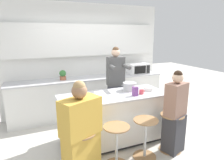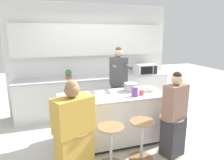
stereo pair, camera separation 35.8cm
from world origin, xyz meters
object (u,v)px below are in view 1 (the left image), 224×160
object	(u,v)px
bar_stool_rightmost	(171,130)
person_wrapped_blanket	(81,134)
kitchen_island	(114,118)
bar_stool_center_right	(145,136)
microwave	(138,69)
bar_stool_leftmost	(82,151)
bar_stool_center_left	(116,144)
coffee_cup_near	(141,92)
potted_plant	(63,75)
cooking_pot	(130,86)
person_seated_near	(175,116)
juice_carton	(135,91)
fruit_bowl	(148,89)
person_cooking	(116,88)

from	to	relation	value
bar_stool_rightmost	person_wrapped_blanket	xyz separation A→B (m)	(-1.58, -0.04, 0.28)
kitchen_island	bar_stool_center_right	size ratio (longest dim) A/B	2.96
microwave	bar_stool_leftmost	bearing A→B (deg)	-135.50
bar_stool_center_left	coffee_cup_near	xyz separation A→B (m)	(0.73, 0.52, 0.58)
bar_stool_rightmost	potted_plant	distance (m)	2.64
bar_stool_center_left	microwave	size ratio (longest dim) A/B	1.22
cooking_pot	coffee_cup_near	world-z (taller)	cooking_pot
cooking_pot	kitchen_island	bearing A→B (deg)	-161.71
bar_stool_center_right	microwave	xyz separation A→B (m)	(1.08, 2.08, 0.69)
person_wrapped_blanket	person_seated_near	world-z (taller)	person_seated_near
bar_stool_center_right	bar_stool_rightmost	xyz separation A→B (m)	(0.52, -0.00, 0.00)
cooking_pot	juice_carton	distance (m)	0.34
cooking_pot	fruit_bowl	world-z (taller)	cooking_pot
person_seated_near	fruit_bowl	bearing A→B (deg)	78.08
person_cooking	microwave	size ratio (longest dim) A/B	3.19
person_wrapped_blanket	juice_carton	bearing A→B (deg)	0.85
bar_stool_center_left	cooking_pot	xyz separation A→B (m)	(0.65, 0.81, 0.62)
person_seated_near	person_cooking	bearing A→B (deg)	91.83
person_seated_near	cooking_pot	world-z (taller)	person_seated_near
kitchen_island	cooking_pot	size ratio (longest dim) A/B	5.62
coffee_cup_near	bar_stool_rightmost	bearing A→B (deg)	-58.20
bar_stool_leftmost	bar_stool_center_right	xyz separation A→B (m)	(1.04, 0.00, 0.00)
person_wrapped_blanket	person_seated_near	size ratio (longest dim) A/B	0.99
kitchen_island	bar_stool_center_right	world-z (taller)	kitchen_island
kitchen_island	person_cooking	world-z (taller)	person_cooking
person_wrapped_blanket	microwave	world-z (taller)	person_wrapped_blanket
coffee_cup_near	person_wrapped_blanket	bearing A→B (deg)	-157.18
person_seated_near	bar_stool_leftmost	bearing A→B (deg)	159.82
person_seated_near	potted_plant	xyz separation A→B (m)	(-1.44, 2.15, 0.41)
bar_stool_leftmost	juice_carton	size ratio (longest dim) A/B	3.78
bar_stool_center_left	potted_plant	xyz separation A→B (m)	(-0.38, 2.13, 0.68)
person_cooking	bar_stool_rightmost	bearing A→B (deg)	-62.44
microwave	cooking_pot	bearing A→B (deg)	-126.43
bar_stool_leftmost	person_cooking	distance (m)	1.74
kitchen_island	microwave	world-z (taller)	microwave
person_cooking	person_wrapped_blanket	xyz separation A→B (m)	(-1.11, -1.30, -0.21)
bar_stool_center_left	fruit_bowl	world-z (taller)	fruit_bowl
bar_stool_rightmost	cooking_pot	world-z (taller)	cooking_pot
cooking_pot	bar_stool_rightmost	bearing A→B (deg)	-63.72
kitchen_island	juice_carton	xyz separation A→B (m)	(0.32, -0.20, 0.53)
cooking_pot	coffee_cup_near	size ratio (longest dim) A/B	3.01
juice_carton	person_cooking	bearing A→B (deg)	90.73
person_seated_near	potted_plant	bearing A→B (deg)	104.94
person_cooking	person_seated_near	world-z (taller)	person_cooking
kitchen_island	coffee_cup_near	distance (m)	0.70
person_cooking	cooking_pot	bearing A→B (deg)	-73.36
kitchen_island	person_wrapped_blanket	distance (m)	1.08
fruit_bowl	bar_stool_leftmost	bearing A→B (deg)	-156.83
person_wrapped_blanket	microwave	bearing A→B (deg)	21.55
bar_stool_rightmost	person_wrapped_blanket	distance (m)	1.60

